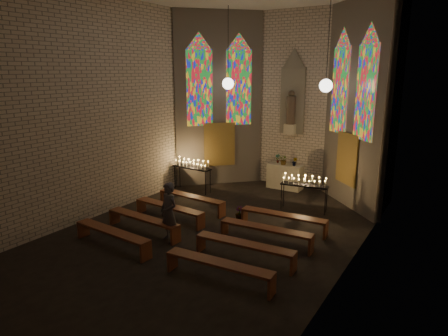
{
  "coord_description": "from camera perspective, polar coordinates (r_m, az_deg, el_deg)",
  "views": [
    {
      "loc": [
        6.15,
        -9.14,
        4.71
      ],
      "look_at": [
        -0.1,
        0.92,
        1.79
      ],
      "focal_mm": 32.0,
      "sensor_mm": 36.0,
      "label": 1
    }
  ],
  "objects": [
    {
      "name": "floor",
      "position": [
        11.98,
        -1.93,
        -9.3
      ],
      "size": [
        12.0,
        12.0,
        0.0
      ],
      "primitive_type": "plane",
      "color": "black",
      "rests_on": "ground"
    },
    {
      "name": "room",
      "position": [
        13.98,
        5.76,
        9.7
      ],
      "size": [
        8.22,
        12.43,
        7.0
      ],
      "color": "beige",
      "rests_on": "ground"
    },
    {
      "name": "altar",
      "position": [
        16.38,
        8.71,
        -1.2
      ],
      "size": [
        1.4,
        0.6,
        1.0
      ],
      "primitive_type": "cube",
      "color": "beige",
      "rests_on": "ground"
    },
    {
      "name": "flower_vase_left",
      "position": [
        16.45,
        7.68,
        1.36
      ],
      "size": [
        0.21,
        0.16,
        0.37
      ],
      "primitive_type": "imported",
      "rotation": [
        0.0,
        0.0,
        0.12
      ],
      "color": "#4C723F",
      "rests_on": "altar"
    },
    {
      "name": "flower_vase_center",
      "position": [
        16.14,
        8.55,
        1.18
      ],
      "size": [
        0.47,
        0.43,
        0.42
      ],
      "primitive_type": "imported",
      "rotation": [
        0.0,
        0.0,
        -0.33
      ],
      "color": "#4C723F",
      "rests_on": "altar"
    },
    {
      "name": "flower_vase_right",
      "position": [
        16.05,
        10.06,
        0.92
      ],
      "size": [
        0.2,
        0.16,
        0.35
      ],
      "primitive_type": "imported",
      "rotation": [
        0.0,
        0.0,
        0.01
      ],
      "color": "#4C723F",
      "rests_on": "altar"
    },
    {
      "name": "aisle_flower_pot",
      "position": [
        12.97,
        2.17,
        -6.44
      ],
      "size": [
        0.27,
        0.27,
        0.43
      ],
      "primitive_type": "imported",
      "rotation": [
        0.0,
        0.0,
        -0.13
      ],
      "color": "#4C723F",
      "rests_on": "ground"
    },
    {
      "name": "votive_stand_left",
      "position": [
        15.78,
        -4.61,
        0.38
      ],
      "size": [
        1.68,
        0.48,
        1.22
      ],
      "rotation": [
        0.0,
        0.0,
        -0.05
      ],
      "color": "black",
      "rests_on": "ground"
    },
    {
      "name": "votive_stand_right",
      "position": [
        13.75,
        11.42,
        -2.08
      ],
      "size": [
        1.63,
        0.61,
        1.17
      ],
      "rotation": [
        0.0,
        0.0,
        0.15
      ],
      "color": "black",
      "rests_on": "ground"
    },
    {
      "name": "pew_left_0",
      "position": [
        13.82,
        -4.67,
        -4.32
      ],
      "size": [
        2.66,
        0.54,
        0.51
      ],
      "rotation": [
        0.0,
        0.0,
        -0.06
      ],
      "color": "brown",
      "rests_on": "ground"
    },
    {
      "name": "pew_right_0",
      "position": [
        12.2,
        8.48,
        -6.93
      ],
      "size": [
        2.66,
        0.54,
        0.51
      ],
      "rotation": [
        0.0,
        0.0,
        0.06
      ],
      "color": "brown",
      "rests_on": "ground"
    },
    {
      "name": "pew_left_1",
      "position": [
        12.93,
        -7.84,
        -5.7
      ],
      "size": [
        2.66,
        0.54,
        0.51
      ],
      "rotation": [
        0.0,
        0.0,
        -0.06
      ],
      "color": "brown",
      "rests_on": "ground"
    },
    {
      "name": "pew_right_1",
      "position": [
        11.18,
        5.98,
        -8.83
      ],
      "size": [
        2.66,
        0.54,
        0.51
      ],
      "rotation": [
        0.0,
        0.0,
        0.06
      ],
      "color": "brown",
      "rests_on": "ground"
    },
    {
      "name": "pew_left_2",
      "position": [
        12.09,
        -11.49,
        -7.26
      ],
      "size": [
        2.66,
        0.54,
        0.51
      ],
      "rotation": [
        0.0,
        0.0,
        -0.06
      ],
      "color": "brown",
      "rests_on": "ground"
    },
    {
      "name": "pew_right_2",
      "position": [
        10.2,
        2.97,
        -11.08
      ],
      "size": [
        2.66,
        0.54,
        0.51
      ],
      "rotation": [
        0.0,
        0.0,
        0.06
      ],
      "color": "brown",
      "rests_on": "ground"
    },
    {
      "name": "pew_left_3",
      "position": [
        11.32,
        -15.68,
        -9.0
      ],
      "size": [
        2.66,
        0.54,
        0.51
      ],
      "rotation": [
        0.0,
        0.0,
        -0.06
      ],
      "color": "brown",
      "rests_on": "ground"
    },
    {
      "name": "pew_right_3",
      "position": [
        9.28,
        -0.74,
        -13.74
      ],
      "size": [
        2.66,
        0.54,
        0.51
      ],
      "rotation": [
        0.0,
        0.0,
        0.06
      ],
      "color": "brown",
      "rests_on": "ground"
    },
    {
      "name": "visitor",
      "position": [
        11.3,
        -7.9,
        -6.27
      ],
      "size": [
        0.7,
        0.54,
        1.7
      ],
      "primitive_type": "imported",
      "rotation": [
        0.0,
        0.0,
        -0.24
      ],
      "color": "#44434C",
      "rests_on": "ground"
    }
  ]
}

